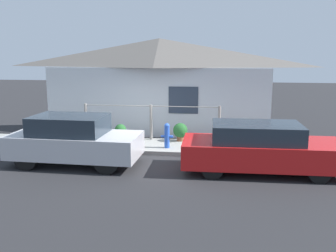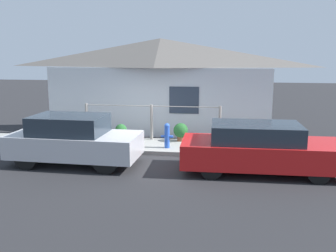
% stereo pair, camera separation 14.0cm
% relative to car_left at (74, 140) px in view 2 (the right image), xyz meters
% --- Properties ---
extents(ground_plane, '(60.00, 60.00, 0.00)m').
position_rel_car_left_xyz_m(ground_plane, '(1.73, 1.22, -0.72)').
color(ground_plane, '#262628').
extents(sidewalk, '(24.00, 1.80, 0.14)m').
position_rel_car_left_xyz_m(sidewalk, '(1.73, 2.12, -0.65)').
color(sidewalk, gray).
rests_on(sidewalk, ground_plane).
extents(house, '(8.91, 2.23, 3.73)m').
position_rel_car_left_xyz_m(house, '(1.74, 4.74, 2.25)').
color(house, silver).
rests_on(house, ground_plane).
extents(fence, '(4.90, 0.10, 1.24)m').
position_rel_car_left_xyz_m(fence, '(1.73, 2.87, 0.10)').
color(fence, gray).
rests_on(fence, sidewalk).
extents(car_left, '(3.75, 1.72, 1.43)m').
position_rel_car_left_xyz_m(car_left, '(0.00, 0.00, 0.00)').
color(car_left, '#B7B7BC').
rests_on(car_left, ground_plane).
extents(car_right, '(4.27, 1.75, 1.33)m').
position_rel_car_left_xyz_m(car_right, '(5.23, -0.00, -0.05)').
color(car_right, red).
rests_on(car_right, ground_plane).
extents(fire_hydrant, '(0.40, 0.18, 0.81)m').
position_rel_car_left_xyz_m(fire_hydrant, '(2.46, 1.74, -0.16)').
color(fire_hydrant, blue).
rests_on(fire_hydrant, sidewalk).
extents(potted_plant_near_hydrant, '(0.51, 0.51, 0.63)m').
position_rel_car_left_xyz_m(potted_plant_near_hydrant, '(2.79, 2.74, -0.23)').
color(potted_plant_near_hydrant, brown).
rests_on(potted_plant_near_hydrant, sidewalk).
extents(potted_plant_by_fence, '(0.41, 0.41, 0.57)m').
position_rel_car_left_xyz_m(potted_plant_by_fence, '(0.69, 2.58, -0.26)').
color(potted_plant_by_fence, slate).
rests_on(potted_plant_by_fence, sidewalk).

